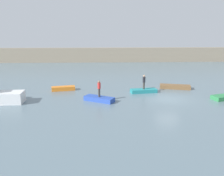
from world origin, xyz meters
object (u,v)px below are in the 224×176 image
rowboat_blue (99,99)px  rowboat_teal (144,91)px  rowboat_brown (175,87)px  person_red_shirt (99,88)px  person_dark_shirt (144,81)px  rowboat_orange (63,88)px

rowboat_blue → rowboat_teal: bearing=62.1°
rowboat_teal → rowboat_brown: bearing=14.1°
rowboat_blue → person_red_shirt: 1.18m
rowboat_teal → person_dark_shirt: (0.00, 0.00, 1.16)m
person_dark_shirt → person_red_shirt: bearing=-147.6°
person_red_shirt → person_dark_shirt: 6.16m
rowboat_brown → person_dark_shirt: bearing=-143.2°
rowboat_orange → rowboat_blue: rowboat_orange is taller
rowboat_teal → rowboat_orange: bearing=162.8°
rowboat_teal → rowboat_blue: bearing=-156.3°
rowboat_orange → person_red_shirt: (4.41, -4.73, 1.17)m
rowboat_orange → rowboat_teal: (9.61, -1.42, -0.04)m
rowboat_teal → rowboat_brown: 4.62m
rowboat_blue → rowboat_teal: (5.19, 3.30, -0.02)m
rowboat_teal → person_dark_shirt: size_ratio=1.80×
person_dark_shirt → rowboat_teal: bearing=0.0°
rowboat_brown → person_dark_shirt: size_ratio=2.19×
person_red_shirt → rowboat_brown: bearing=28.3°
rowboat_orange → rowboat_teal: size_ratio=0.91×
rowboat_orange → person_red_shirt: bearing=-58.3°
rowboat_orange → person_dark_shirt: (9.61, -1.42, 1.13)m
rowboat_orange → rowboat_brown: 13.87m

